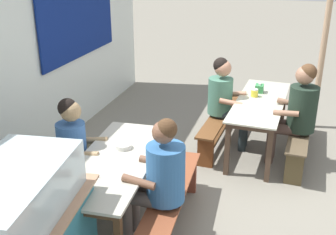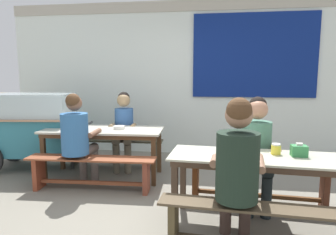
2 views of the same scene
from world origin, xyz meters
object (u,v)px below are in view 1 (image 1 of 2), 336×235
(bench_near_front, at_px, (299,136))
(person_center_facing, at_px, (79,147))
(dining_table_near, at_px, (260,106))
(bench_far_back, at_px, (68,191))
(bench_far_front, at_px, (171,204))
(soup_bowl, at_px, (123,146))
(tissue_box, at_px, (259,88))
(wooden_support_post, at_px, (322,53))
(person_left_back_turned, at_px, (159,175))
(person_right_near_table, at_px, (225,97))
(person_near_front, at_px, (298,108))
(condiment_jar, at_px, (255,93))
(dining_table_far, at_px, (116,165))
(bench_near_back, at_px, (219,124))

(bench_near_front, distance_m, person_center_facing, 2.96)
(dining_table_near, height_order, bench_far_back, dining_table_near)
(bench_far_back, distance_m, bench_far_front, 1.10)
(soup_bowl, bearing_deg, dining_table_near, -33.36)
(tissue_box, xyz_separation_m, wooden_support_post, (0.72, -0.83, 0.40))
(dining_table_near, xyz_separation_m, wooden_support_post, (1.06, -0.78, 0.53))
(person_left_back_turned, bearing_deg, dining_table_near, -17.42)
(dining_table_near, xyz_separation_m, person_left_back_turned, (-2.27, 0.71, 0.07))
(person_right_near_table, bearing_deg, person_near_front, -106.53)
(person_right_near_table, bearing_deg, bench_far_back, 149.12)
(bench_far_back, relative_size, condiment_jar, 15.01)
(condiment_jar, bearing_deg, tissue_box, -12.91)
(dining_table_near, relative_size, soup_bowl, 11.30)
(bench_near_front, relative_size, condiment_jar, 16.90)
(dining_table_far, xyz_separation_m, person_center_facing, (0.16, 0.48, 0.05))
(dining_table_near, bearing_deg, bench_near_front, -93.53)
(bench_far_back, bearing_deg, bench_near_back, -29.20)
(person_right_near_table, distance_m, soup_bowl, 2.00)
(dining_table_far, xyz_separation_m, bench_far_front, (0.03, -0.55, -0.36))
(bench_far_back, xyz_separation_m, person_near_front, (1.84, -2.23, 0.48))
(bench_far_back, height_order, bench_near_front, same)
(dining_table_far, height_order, person_center_facing, person_center_facing)
(person_right_near_table, bearing_deg, dining_table_near, -90.00)
(bench_far_front, relative_size, soup_bowl, 10.35)
(dining_table_near, height_order, person_center_facing, person_center_facing)
(bench_far_front, xyz_separation_m, soup_bowl, (0.21, 0.57, 0.46))
(person_right_near_table, distance_m, wooden_support_post, 1.71)
(bench_far_back, distance_m, bench_near_back, 2.47)
(dining_table_near, xyz_separation_m, tissue_box, (0.34, 0.05, 0.13))
(dining_table_near, height_order, bench_near_front, dining_table_near)
(condiment_jar, bearing_deg, bench_far_front, 165.73)
(bench_near_back, relative_size, bench_near_front, 0.93)
(condiment_jar, height_order, wooden_support_post, wooden_support_post)
(soup_bowl, bearing_deg, wooden_support_post, -34.40)
(dining_table_far, height_order, bench_near_back, dining_table_far)
(person_right_near_table, height_order, tissue_box, person_right_near_table)
(bench_near_front, xyz_separation_m, person_near_front, (-0.25, 0.07, 0.48))
(dining_table_far, distance_m, bench_far_back, 0.66)
(dining_table_far, height_order, person_right_near_table, person_right_near_table)
(person_left_back_turned, relative_size, soup_bowl, 7.76)
(bench_near_back, relative_size, person_left_back_turned, 1.34)
(bench_near_back, bearing_deg, person_center_facing, 149.92)
(person_near_front, relative_size, wooden_support_post, 0.57)
(bench_far_back, height_order, tissue_box, tissue_box)
(bench_far_front, height_order, person_center_facing, person_center_facing)
(bench_far_front, height_order, person_near_front, person_near_front)
(dining_table_far, distance_m, person_left_back_turned, 0.53)
(bench_far_front, height_order, bench_near_front, same)
(bench_far_front, xyz_separation_m, person_left_back_turned, (-0.20, 0.05, 0.43))
(bench_far_back, distance_m, wooden_support_post, 4.17)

